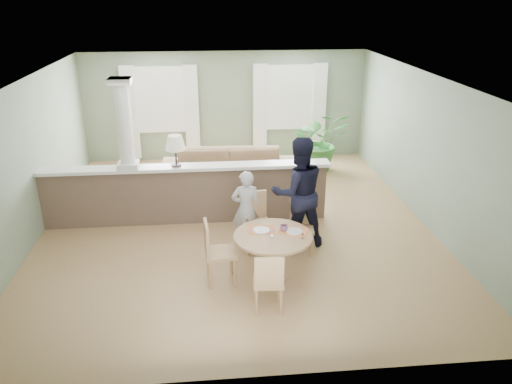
{
  "coord_description": "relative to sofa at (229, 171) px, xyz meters",
  "views": [
    {
      "loc": [
        -0.44,
        -8.42,
        4.07
      ],
      "look_at": [
        0.28,
        -1.0,
        1.04
      ],
      "focal_mm": 35.0,
      "sensor_mm": 36.0,
      "label": 1
    }
  ],
  "objects": [
    {
      "name": "sofa",
      "position": [
        0.0,
        0.0,
        0.0
      ],
      "size": [
        2.98,
        1.29,
        0.85
      ],
      "primitive_type": "imported",
      "rotation": [
        0.0,
        0.0,
        -0.05
      ],
      "color": "brown",
      "rests_on": "ground"
    },
    {
      "name": "pony_wall",
      "position": [
        -0.94,
        -1.52,
        0.28
      ],
      "size": [
        5.32,
        0.38,
        2.7
      ],
      "color": "brown",
      "rests_on": "ground"
    },
    {
      "name": "room_shell",
      "position": [
        0.02,
        -1.09,
        1.39
      ],
      "size": [
        7.02,
        8.02,
        2.71
      ],
      "color": "gray",
      "rests_on": "ground"
    },
    {
      "name": "man_person",
      "position": [
        1.04,
        -2.6,
        0.53
      ],
      "size": [
        1.02,
        0.84,
        1.9
      ],
      "primitive_type": "imported",
      "rotation": [
        0.0,
        0.0,
        3.28
      ],
      "color": "black",
      "rests_on": "ground"
    },
    {
      "name": "ground",
      "position": [
        0.04,
        -1.72,
        -0.43
      ],
      "size": [
        8.0,
        8.0,
        0.0
      ],
      "primitive_type": "plane",
      "color": "tan",
      "rests_on": "ground"
    },
    {
      "name": "chair_far_man",
      "position": [
        1.06,
        -2.83,
        0.05
      ],
      "size": [
        0.43,
        0.43,
        0.87
      ],
      "rotation": [
        0.0,
        0.0,
        -0.11
      ],
      "color": "tan",
      "rests_on": "ground"
    },
    {
      "name": "houseplant",
      "position": [
        2.22,
        1.11,
        0.3
      ],
      "size": [
        1.35,
        1.18,
        1.45
      ],
      "primitive_type": "imported",
      "rotation": [
        0.0,
        0.0,
        0.04
      ],
      "color": "#2D6D2B",
      "rests_on": "ground"
    },
    {
      "name": "dining_table",
      "position": [
        0.49,
        -3.61,
        0.14
      ],
      "size": [
        1.17,
        1.17,
        0.8
      ],
      "rotation": [
        0.0,
        0.0,
        -0.08
      ],
      "color": "tan",
      "rests_on": "ground"
    },
    {
      "name": "chair_near",
      "position": [
        0.32,
        -4.49,
        0.07
      ],
      "size": [
        0.42,
        0.42,
        0.89
      ],
      "rotation": [
        0.0,
        0.0,
        3.09
      ],
      "color": "tan",
      "rests_on": "ground"
    },
    {
      "name": "chair_side",
      "position": [
        -0.37,
        -3.67,
        0.11
      ],
      "size": [
        0.48,
        0.48,
        0.98
      ],
      "rotation": [
        0.0,
        0.0,
        1.66
      ],
      "color": "tan",
      "rests_on": "ground"
    },
    {
      "name": "child_person",
      "position": [
        0.17,
        -2.55,
        0.24
      ],
      "size": [
        0.49,
        0.33,
        1.34
      ],
      "primitive_type": "imported",
      "rotation": [
        0.0,
        0.0,
        3.16
      ],
      "color": "#A4A4A9",
      "rests_on": "ground"
    },
    {
      "name": "chair_far_boy",
      "position": [
        0.32,
        -2.66,
        0.11
      ],
      "size": [
        0.5,
        0.5,
        0.98
      ],
      "rotation": [
        0.0,
        0.0,
        0.14
      ],
      "color": "tan",
      "rests_on": "ground"
    }
  ]
}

